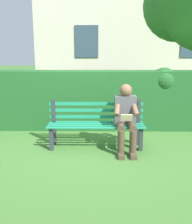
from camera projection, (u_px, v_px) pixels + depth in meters
ground at (96, 147)px, 4.85m from camera, size 60.00×60.00×0.00m
park_bench at (96, 123)px, 4.82m from camera, size 1.74×0.47×0.87m
person_seated at (126, 116)px, 4.61m from camera, size 0.44×0.73×1.17m
hedge_backdrop at (95, 99)px, 5.96m from camera, size 5.12×0.67×1.39m
building_facade at (135, 3)px, 11.26m from camera, size 8.13×3.20×7.53m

